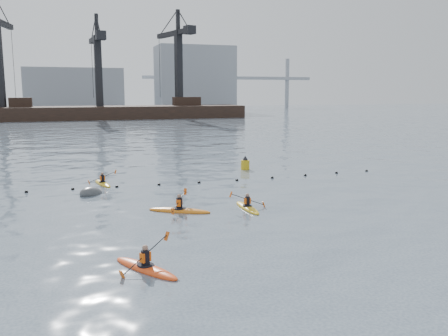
{
  "coord_description": "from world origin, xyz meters",
  "views": [
    {
      "loc": [
        -8.24,
        -11.26,
        6.78
      ],
      "look_at": [
        -0.47,
        11.98,
        2.8
      ],
      "focal_mm": 38.0,
      "sensor_mm": 36.0,
      "label": 1
    }
  ],
  "objects_px": {
    "kayaker_5": "(103,183)",
    "mooring_buoy": "(91,194)",
    "kayaker_0": "(146,267)",
    "kayaker_3": "(247,207)",
    "nav_buoy": "(245,165)",
    "kayaker_2": "(179,210)"
  },
  "relations": [
    {
      "from": "nav_buoy",
      "to": "kayaker_3",
      "type": "bearing_deg",
      "value": -110.49
    },
    {
      "from": "kayaker_0",
      "to": "nav_buoy",
      "type": "distance_m",
      "value": 24.17
    },
    {
      "from": "kayaker_2",
      "to": "mooring_buoy",
      "type": "distance_m",
      "value": 7.84
    },
    {
      "from": "kayaker_2",
      "to": "kayaker_5",
      "type": "distance_m",
      "value": 10.33
    },
    {
      "from": "kayaker_0",
      "to": "kayaker_2",
      "type": "xyz_separation_m",
      "value": [
        3.26,
        8.26,
        0.0
      ]
    },
    {
      "from": "kayaker_5",
      "to": "mooring_buoy",
      "type": "xyz_separation_m",
      "value": [
        -0.97,
        -3.29,
        -0.1
      ]
    },
    {
      "from": "kayaker_0",
      "to": "kayaker_5",
      "type": "height_order",
      "value": "kayaker_0"
    },
    {
      "from": "mooring_buoy",
      "to": "nav_buoy",
      "type": "relative_size",
      "value": 1.42
    },
    {
      "from": "kayaker_2",
      "to": "mooring_buoy",
      "type": "height_order",
      "value": "kayaker_2"
    },
    {
      "from": "kayaker_2",
      "to": "kayaker_3",
      "type": "xyz_separation_m",
      "value": [
        3.93,
        -0.56,
        -0.01
      ]
    },
    {
      "from": "kayaker_0",
      "to": "mooring_buoy",
      "type": "xyz_separation_m",
      "value": [
        -1.24,
        14.67,
        -0.11
      ]
    },
    {
      "from": "kayaker_5",
      "to": "nav_buoy",
      "type": "bearing_deg",
      "value": 0.75
    },
    {
      "from": "kayaker_2",
      "to": "mooring_buoy",
      "type": "relative_size",
      "value": 1.8
    },
    {
      "from": "kayaker_5",
      "to": "nav_buoy",
      "type": "relative_size",
      "value": 2.32
    },
    {
      "from": "kayaker_5",
      "to": "mooring_buoy",
      "type": "relative_size",
      "value": 1.64
    },
    {
      "from": "kayaker_0",
      "to": "nav_buoy",
      "type": "bearing_deg",
      "value": 28.93
    },
    {
      "from": "kayaker_0",
      "to": "kayaker_3",
      "type": "relative_size",
      "value": 1.04
    },
    {
      "from": "kayaker_2",
      "to": "kayaker_0",
      "type": "bearing_deg",
      "value": -170.64
    },
    {
      "from": "kayaker_3",
      "to": "kayaker_5",
      "type": "xyz_separation_m",
      "value": [
        -7.46,
        10.26,
        -0.0
      ]
    },
    {
      "from": "kayaker_2",
      "to": "kayaker_5",
      "type": "height_order",
      "value": "kayaker_2"
    },
    {
      "from": "kayaker_5",
      "to": "mooring_buoy",
      "type": "bearing_deg",
      "value": -119.11
    },
    {
      "from": "kayaker_3",
      "to": "kayaker_0",
      "type": "bearing_deg",
      "value": -133.41
    }
  ]
}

